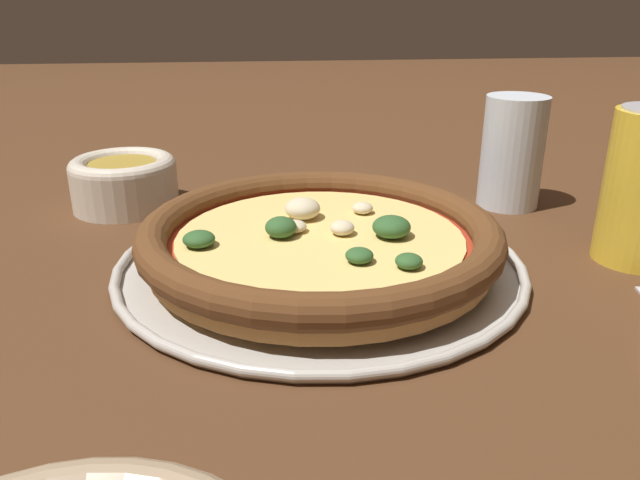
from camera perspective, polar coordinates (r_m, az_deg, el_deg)
ground_plane at (r=0.50m, az=0.00°, el=-2.63°), size 3.00×3.00×0.00m
pizza_tray at (r=0.49m, az=0.00°, el=-2.16°), size 0.32×0.32×0.01m
pizza at (r=0.49m, az=0.00°, el=0.19°), size 0.28×0.28×0.04m
bowl_near at (r=0.66m, az=-17.47°, el=5.25°), size 0.10×0.10×0.05m
drinking_cup at (r=0.65m, az=17.17°, el=7.68°), size 0.06×0.06×0.11m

